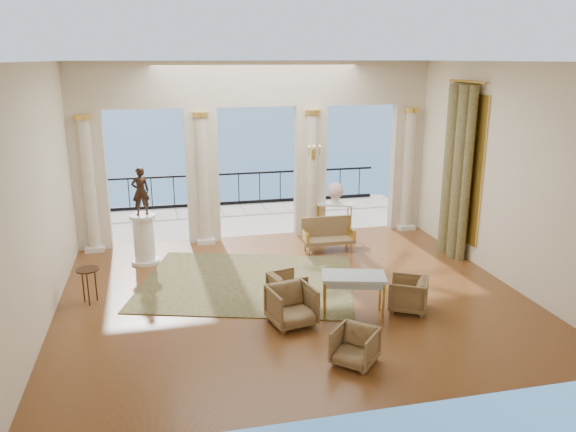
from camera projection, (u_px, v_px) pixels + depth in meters
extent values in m
plane|color=#452011|center=(292.00, 294.00, 11.25)|extent=(9.00, 9.00, 0.00)
plane|color=white|center=(367.00, 253.00, 6.88)|extent=(9.00, 0.00, 9.00)
plane|color=white|center=(38.00, 197.00, 9.66)|extent=(0.00, 8.00, 8.00)
plane|color=white|center=(503.00, 174.00, 11.61)|extent=(0.00, 8.00, 8.00)
plane|color=white|center=(292.00, 61.00, 10.02)|extent=(9.00, 9.00, 0.00)
cube|color=beige|center=(256.00, 84.00, 13.78)|extent=(9.00, 0.30, 1.10)
cube|color=beige|center=(90.00, 181.00, 13.51)|extent=(0.80, 0.30, 3.40)
cylinder|color=beige|center=(89.00, 187.00, 13.37)|extent=(0.28, 0.28, 3.20)
cylinder|color=gold|center=(82.00, 117.00, 12.92)|extent=(0.40, 0.40, 0.12)
cube|color=silver|center=(95.00, 248.00, 13.78)|extent=(0.45, 0.45, 0.12)
cube|color=beige|center=(202.00, 176.00, 14.09)|extent=(0.80, 0.30, 3.40)
cylinder|color=beige|center=(203.00, 181.00, 13.95)|extent=(0.28, 0.28, 3.20)
cylinder|color=gold|center=(200.00, 114.00, 13.50)|extent=(0.40, 0.40, 0.12)
cube|color=silver|center=(206.00, 240.00, 14.37)|extent=(0.45, 0.45, 0.12)
cube|color=beige|center=(310.00, 171.00, 14.70)|extent=(0.80, 0.30, 3.40)
cylinder|color=beige|center=(312.00, 176.00, 14.56)|extent=(0.28, 0.28, 3.20)
cylinder|color=gold|center=(312.00, 112.00, 14.11)|extent=(0.40, 0.40, 0.12)
cube|color=silver|center=(311.00, 233.00, 14.97)|extent=(0.45, 0.45, 0.12)
cube|color=beige|center=(406.00, 167.00, 15.28)|extent=(0.80, 0.30, 3.40)
cylinder|color=beige|center=(408.00, 172.00, 15.14)|extent=(0.28, 0.28, 3.20)
cylinder|color=gold|center=(412.00, 110.00, 14.69)|extent=(0.40, 0.40, 0.12)
cube|color=silver|center=(405.00, 226.00, 15.56)|extent=(0.45, 0.45, 0.12)
cube|color=#B8AB9B|center=(247.00, 219.00, 16.70)|extent=(10.00, 3.60, 0.10)
cube|color=black|center=(238.00, 174.00, 17.91)|extent=(9.00, 0.06, 0.06)
cube|color=black|center=(239.00, 202.00, 18.17)|extent=(9.00, 0.06, 0.10)
cylinder|color=black|center=(239.00, 189.00, 18.05)|extent=(0.03, 0.03, 1.00)
cylinder|color=black|center=(106.00, 196.00, 17.16)|extent=(0.03, 0.03, 1.00)
cylinder|color=black|center=(359.00, 183.00, 18.94)|extent=(0.03, 0.03, 1.00)
cylinder|color=#4C3823|center=(306.00, 141.00, 17.30)|extent=(0.20, 0.20, 4.20)
plane|color=#2C5492|center=(179.00, 147.00, 69.14)|extent=(160.00, 160.00, 0.00)
cylinder|color=#494523|center=(467.00, 176.00, 12.62)|extent=(0.26, 0.26, 4.00)
cylinder|color=#494523|center=(455.00, 172.00, 13.03)|extent=(0.32, 0.32, 4.00)
cylinder|color=#494523|center=(447.00, 169.00, 13.46)|extent=(0.26, 0.26, 4.00)
cylinder|color=gold|center=(466.00, 82.00, 12.49)|extent=(0.08, 1.40, 0.08)
cube|color=gold|center=(464.00, 168.00, 13.05)|extent=(0.04, 1.60, 3.40)
cube|color=gold|center=(313.00, 154.00, 14.26)|extent=(0.10, 0.04, 0.25)
cylinder|color=gold|center=(309.00, 151.00, 14.13)|extent=(0.02, 0.02, 0.22)
cylinder|color=gold|center=(314.00, 151.00, 14.16)|extent=(0.02, 0.02, 0.22)
cylinder|color=gold|center=(320.00, 151.00, 14.19)|extent=(0.02, 0.02, 0.22)
cube|color=#2F3618|center=(248.00, 282.00, 11.83)|extent=(5.17, 4.53, 0.02)
imported|color=#47361E|center=(292.00, 304.00, 9.88)|extent=(0.88, 0.84, 0.77)
imported|color=#47361E|center=(355.00, 345.00, 8.61)|extent=(0.84, 0.84, 0.63)
imported|color=#47361E|center=(408.00, 293.00, 10.45)|extent=(0.88, 0.90, 0.70)
imported|color=#47361E|center=(287.00, 286.00, 10.84)|extent=(0.71, 0.74, 0.63)
cube|color=#47361E|center=(328.00, 241.00, 13.64)|extent=(1.25, 0.52, 0.09)
cube|color=#47361E|center=(326.00, 226.00, 13.79)|extent=(1.24, 0.09, 0.51)
cube|color=gold|center=(305.00, 236.00, 13.48)|extent=(0.08, 0.51, 0.24)
cube|color=gold|center=(351.00, 233.00, 13.72)|extent=(0.08, 0.51, 0.24)
cylinder|color=gold|center=(309.00, 251.00, 13.39)|extent=(0.05, 0.05, 0.23)
cylinder|color=gold|center=(352.00, 248.00, 13.61)|extent=(0.05, 0.05, 0.23)
cylinder|color=gold|center=(305.00, 246.00, 13.77)|extent=(0.05, 0.05, 0.23)
cylinder|color=gold|center=(347.00, 243.00, 13.99)|extent=(0.05, 0.05, 0.23)
cube|color=#A8BDCF|center=(354.00, 276.00, 10.13)|extent=(1.27, 0.90, 0.05)
cylinder|color=gold|center=(325.00, 302.00, 10.01)|extent=(0.05, 0.05, 0.73)
cylinder|color=gold|center=(383.00, 303.00, 9.97)|extent=(0.05, 0.05, 0.73)
cylinder|color=gold|center=(324.00, 290.00, 10.51)|extent=(0.05, 0.05, 0.73)
cylinder|color=gold|center=(380.00, 291.00, 10.47)|extent=(0.05, 0.05, 0.73)
cylinder|color=silver|center=(146.00, 261.00, 12.94)|extent=(0.63, 0.63, 0.08)
cylinder|color=silver|center=(144.00, 239.00, 12.80)|extent=(0.46, 0.46, 1.01)
cylinder|color=silver|center=(142.00, 216.00, 12.65)|extent=(0.59, 0.59, 0.06)
imported|color=black|center=(140.00, 191.00, 12.49)|extent=(0.45, 0.35, 1.09)
cube|color=silver|center=(335.00, 204.00, 14.78)|extent=(0.98, 0.68, 0.05)
cylinder|color=gold|center=(319.00, 221.00, 14.84)|extent=(0.04, 0.04, 0.82)
cylinder|color=gold|center=(350.00, 222.00, 14.72)|extent=(0.04, 0.04, 0.82)
cylinder|color=gold|center=(320.00, 218.00, 15.09)|extent=(0.04, 0.04, 0.82)
cylinder|color=gold|center=(350.00, 219.00, 14.96)|extent=(0.04, 0.04, 0.82)
cylinder|color=white|center=(335.00, 198.00, 14.74)|extent=(0.21, 0.21, 0.27)
sphere|color=#DA9C9B|center=(335.00, 190.00, 14.68)|extent=(0.43, 0.43, 0.43)
cylinder|color=black|center=(87.00, 270.00, 10.67)|extent=(0.43, 0.43, 0.03)
cylinder|color=black|center=(96.00, 285.00, 10.85)|extent=(0.03, 0.03, 0.66)
cylinder|color=black|center=(83.00, 286.00, 10.80)|extent=(0.03, 0.03, 0.66)
cylinder|color=black|center=(88.00, 289.00, 10.63)|extent=(0.03, 0.03, 0.66)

